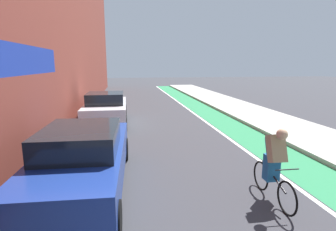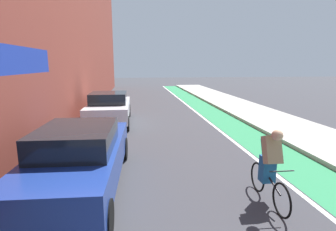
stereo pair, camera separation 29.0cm
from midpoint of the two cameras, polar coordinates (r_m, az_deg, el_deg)
ground_plane at (r=12.28m, az=-1.12°, el=-2.32°), size 89.90×89.90×0.00m
bike_lane_paint at (r=14.87m, az=9.38°, el=-0.10°), size 1.60×40.86×0.00m
lane_divider_stripe at (r=14.61m, az=6.03°, el=-0.20°), size 0.12×40.86×0.00m
sidewalk_right at (r=15.74m, az=17.50°, el=0.41°), size 3.08×40.86×0.14m
parked_sedan_blue at (r=6.29m, az=-19.07°, el=-8.70°), size 1.98×4.86×1.53m
parked_sedan_white at (r=12.97m, az=-13.91°, el=1.62°), size 1.94×4.41×1.53m
cyclist_mid at (r=5.89m, az=20.72°, el=-9.51°), size 0.48×1.72×1.61m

